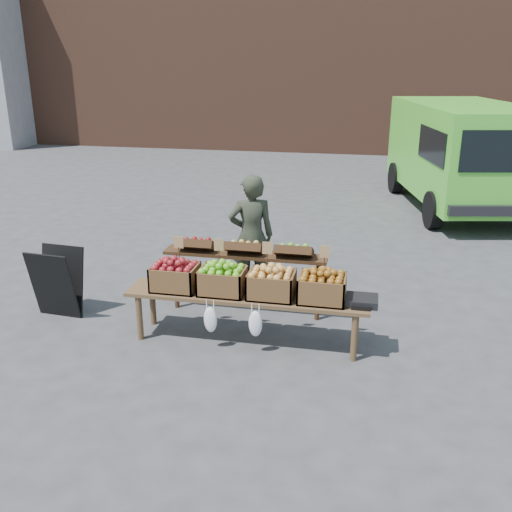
% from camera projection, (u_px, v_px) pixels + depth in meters
% --- Properties ---
extents(ground, '(80.00, 80.00, 0.00)m').
position_uv_depth(ground, '(181.00, 316.00, 7.10)').
color(ground, '#414143').
extents(delivery_van, '(3.15, 5.18, 2.16)m').
position_uv_depth(delivery_van, '(462.00, 157.00, 11.80)').
color(delivery_van, '#51C834').
rests_on(delivery_van, ground).
extents(vendor, '(0.70, 0.57, 1.65)m').
position_uv_depth(vendor, '(251.00, 236.00, 7.48)').
color(vendor, '#2D3325').
rests_on(vendor, ground).
extents(chalkboard_sign, '(0.60, 0.36, 0.88)m').
position_uv_depth(chalkboard_sign, '(57.00, 282.00, 6.98)').
color(chalkboard_sign, black).
rests_on(chalkboard_sign, ground).
extents(back_table, '(2.10, 0.44, 1.04)m').
position_uv_depth(back_table, '(245.00, 275.00, 7.01)').
color(back_table, '#3A2313').
rests_on(back_table, ground).
extents(display_bench, '(2.70, 0.56, 0.57)m').
position_uv_depth(display_bench, '(247.00, 318.00, 6.38)').
color(display_bench, brown).
rests_on(display_bench, ground).
extents(crate_golden_apples, '(0.50, 0.40, 0.28)m').
position_uv_depth(crate_golden_apples, '(175.00, 277.00, 6.40)').
color(crate_golden_apples, maroon).
rests_on(crate_golden_apples, display_bench).
extents(crate_russet_pears, '(0.50, 0.40, 0.28)m').
position_uv_depth(crate_russet_pears, '(222.00, 281.00, 6.30)').
color(crate_russet_pears, '#349E10').
rests_on(crate_russet_pears, display_bench).
extents(crate_red_apples, '(0.50, 0.40, 0.28)m').
position_uv_depth(crate_red_apples, '(271.00, 285.00, 6.19)').
color(crate_red_apples, '#AC8C39').
rests_on(crate_red_apples, display_bench).
extents(crate_green_apples, '(0.50, 0.40, 0.28)m').
position_uv_depth(crate_green_apples, '(322.00, 289.00, 6.08)').
color(crate_green_apples, '#975818').
rests_on(crate_green_apples, display_bench).
extents(weighing_scale, '(0.34, 0.30, 0.08)m').
position_uv_depth(weighing_scale, '(362.00, 301.00, 6.04)').
color(weighing_scale, black).
rests_on(weighing_scale, display_bench).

